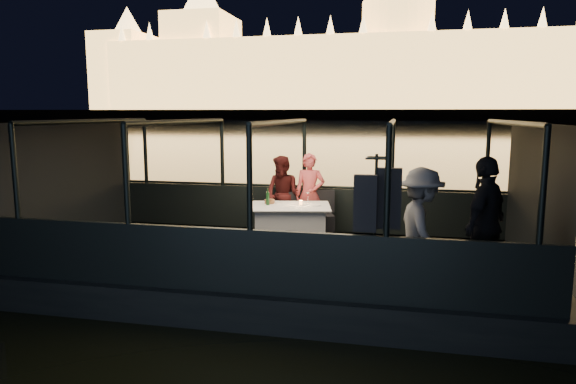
% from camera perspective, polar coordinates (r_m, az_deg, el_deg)
% --- Properties ---
extents(river_water, '(500.00, 500.00, 0.00)m').
position_cam_1_polar(river_water, '(88.54, 11.08, 6.69)').
color(river_water, black).
rests_on(river_water, ground).
extents(boat_hull, '(8.60, 4.40, 1.00)m').
position_cam_1_polar(boat_hull, '(9.18, -0.54, -9.99)').
color(boat_hull, black).
rests_on(boat_hull, river_water).
extents(boat_deck, '(8.00, 4.00, 0.04)m').
position_cam_1_polar(boat_deck, '(9.03, -0.54, -7.10)').
color(boat_deck, black).
rests_on(boat_deck, boat_hull).
extents(gunwale_port, '(8.00, 0.08, 0.90)m').
position_cam_1_polar(gunwale_port, '(10.84, 1.80, -1.88)').
color(gunwale_port, black).
rests_on(gunwale_port, boat_deck).
extents(gunwale_starboard, '(8.00, 0.08, 0.90)m').
position_cam_1_polar(gunwale_starboard, '(7.04, -4.19, -7.75)').
color(gunwale_starboard, black).
rests_on(gunwale_starboard, boat_deck).
extents(cabin_glass_port, '(8.00, 0.02, 1.40)m').
position_cam_1_polar(cabin_glass_port, '(10.68, 1.83, 4.20)').
color(cabin_glass_port, '#99B2B2').
rests_on(cabin_glass_port, gunwale_port).
extents(cabin_glass_starboard, '(8.00, 0.02, 1.40)m').
position_cam_1_polar(cabin_glass_starboard, '(6.81, -4.29, 1.57)').
color(cabin_glass_starboard, '#99B2B2').
rests_on(cabin_glass_starboard, gunwale_starboard).
extents(cabin_roof_glass, '(8.00, 4.00, 0.02)m').
position_cam_1_polar(cabin_roof_glass, '(8.69, -0.57, 7.77)').
color(cabin_roof_glass, '#99B2B2').
rests_on(cabin_roof_glass, boat_deck).
extents(end_wall_fore, '(0.02, 4.00, 2.30)m').
position_cam_1_polar(end_wall_fore, '(10.42, -22.53, 0.93)').
color(end_wall_fore, black).
rests_on(end_wall_fore, boat_deck).
extents(end_wall_aft, '(0.02, 4.00, 2.30)m').
position_cam_1_polar(end_wall_aft, '(8.82, 25.69, -0.59)').
color(end_wall_aft, black).
rests_on(end_wall_aft, boat_deck).
extents(canopy_ribs, '(8.00, 4.00, 2.30)m').
position_cam_1_polar(canopy_ribs, '(8.79, -0.55, 0.26)').
color(canopy_ribs, black).
rests_on(canopy_ribs, boat_deck).
extents(embankment, '(400.00, 140.00, 6.00)m').
position_cam_1_polar(embankment, '(218.49, 11.87, 8.07)').
color(embankment, '#423D33').
rests_on(embankment, ground).
extents(parliament_building, '(220.00, 32.00, 60.00)m').
position_cam_1_polar(parliament_building, '(185.32, 12.05, 16.66)').
color(parliament_building, '#F2D18C').
rests_on(parliament_building, embankment).
extents(dining_table_central, '(1.63, 1.32, 0.77)m').
position_cam_1_polar(dining_table_central, '(9.51, 0.26, -3.78)').
color(dining_table_central, silver).
rests_on(dining_table_central, boat_deck).
extents(chair_port_left, '(0.43, 0.43, 0.84)m').
position_cam_1_polar(chair_port_left, '(10.39, 0.20, -2.33)').
color(chair_port_left, black).
rests_on(chair_port_left, boat_deck).
extents(chair_port_right, '(0.54, 0.54, 0.91)m').
position_cam_1_polar(chair_port_right, '(10.23, 3.86, -2.53)').
color(chair_port_right, black).
rests_on(chair_port_right, boat_deck).
extents(coat_stand, '(0.64, 0.57, 1.93)m').
position_cam_1_polar(coat_stand, '(6.91, 9.61, -4.33)').
color(coat_stand, black).
rests_on(coat_stand, boat_deck).
extents(person_woman_coral, '(0.61, 0.42, 1.66)m').
position_cam_1_polar(person_woman_coral, '(10.33, 2.43, -0.72)').
color(person_woman_coral, '#CB4A4A').
rests_on(person_woman_coral, boat_deck).
extents(person_man_maroon, '(0.93, 0.84, 1.59)m').
position_cam_1_polar(person_man_maroon, '(10.48, -0.59, -0.57)').
color(person_man_maroon, '#3D1211').
rests_on(person_man_maroon, boat_deck).
extents(passenger_stripe, '(0.90, 1.24, 1.72)m').
position_cam_1_polar(passenger_stripe, '(7.35, 14.53, -4.10)').
color(passenger_stripe, silver).
rests_on(passenger_stripe, boat_deck).
extents(passenger_dark, '(0.97, 1.19, 1.88)m').
position_cam_1_polar(passenger_dark, '(7.58, 21.01, -4.02)').
color(passenger_dark, black).
rests_on(passenger_dark, boat_deck).
extents(wine_bottle, '(0.07, 0.07, 0.30)m').
position_cam_1_polar(wine_bottle, '(9.48, -2.27, -0.56)').
color(wine_bottle, '#143717').
rests_on(wine_bottle, dining_table_central).
extents(bread_basket, '(0.22, 0.22, 0.08)m').
position_cam_1_polar(bread_basket, '(9.66, -2.06, -1.04)').
color(bread_basket, brown).
rests_on(bread_basket, dining_table_central).
extents(amber_candle, '(0.06, 0.06, 0.08)m').
position_cam_1_polar(amber_candle, '(9.54, 1.41, -1.17)').
color(amber_candle, '#FF933F').
rests_on(amber_candle, dining_table_central).
extents(plate_near, '(0.25, 0.25, 0.01)m').
position_cam_1_polar(plate_near, '(9.46, 2.96, -1.46)').
color(plate_near, white).
rests_on(plate_near, dining_table_central).
extents(plate_far, '(0.34, 0.34, 0.02)m').
position_cam_1_polar(plate_far, '(9.76, -1.46, -1.13)').
color(plate_far, white).
rests_on(plate_far, dining_table_central).
extents(wine_glass_white, '(0.09, 0.09, 0.20)m').
position_cam_1_polar(wine_glass_white, '(9.57, -2.24, -0.81)').
color(wine_glass_white, white).
rests_on(wine_glass_white, dining_table_central).
extents(wine_glass_red, '(0.07, 0.07, 0.20)m').
position_cam_1_polar(wine_glass_red, '(9.70, 2.20, -0.67)').
color(wine_glass_red, silver).
rests_on(wine_glass_red, dining_table_central).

